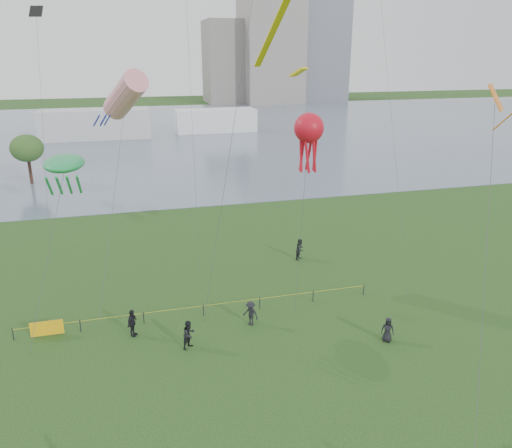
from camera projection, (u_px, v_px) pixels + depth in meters
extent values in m
cube|color=slate|center=(153.00, 132.00, 112.66)|extent=(400.00, 120.00, 0.08)
cube|color=gray|center=(270.00, 47.00, 174.39)|extent=(20.00, 20.00, 38.00)
cube|color=slate|center=(228.00, 62.00, 178.07)|extent=(16.00, 18.00, 28.00)
cube|color=silver|center=(95.00, 124.00, 104.19)|extent=(22.00, 8.00, 6.00)
cube|color=white|center=(215.00, 120.00, 113.46)|extent=(18.00, 7.00, 5.00)
cylinder|color=#321E17|center=(31.00, 173.00, 68.10)|extent=(0.44, 0.44, 3.04)
ellipsoid|color=#375D24|center=(27.00, 148.00, 66.99)|extent=(4.32, 4.32, 3.65)
cylinder|color=black|center=(13.00, 334.00, 31.11)|extent=(0.07, 0.07, 0.85)
cylinder|color=black|center=(80.00, 326.00, 32.09)|extent=(0.07, 0.07, 0.85)
cylinder|color=black|center=(144.00, 318.00, 33.07)|extent=(0.07, 0.07, 0.85)
cylinder|color=black|center=(203.00, 310.00, 34.05)|extent=(0.07, 0.07, 0.85)
cylinder|color=black|center=(260.00, 303.00, 35.03)|extent=(0.07, 0.07, 0.85)
cylinder|color=black|center=(313.00, 296.00, 36.01)|extent=(0.07, 0.07, 0.85)
cylinder|color=black|center=(364.00, 290.00, 36.99)|extent=(0.07, 0.07, 0.85)
cylinder|color=gold|center=(203.00, 306.00, 33.94)|extent=(24.00, 0.03, 0.03)
cube|color=#FDB40D|center=(47.00, 328.00, 31.56)|extent=(2.00, 0.04, 1.00)
imported|color=black|center=(189.00, 334.00, 30.19)|extent=(1.12, 1.09, 1.81)
imported|color=black|center=(251.00, 313.00, 32.75)|extent=(1.21, 1.22, 1.69)
imported|color=black|center=(132.00, 323.00, 31.45)|extent=(0.91, 1.16, 1.83)
imported|color=black|center=(388.00, 330.00, 30.90)|extent=(0.94, 0.83, 1.61)
imported|color=black|center=(300.00, 249.00, 43.25)|extent=(1.14, 1.14, 1.86)
cylinder|color=#3F3F42|center=(227.00, 167.00, 30.96)|extent=(3.77, 1.05, 20.74)
cube|color=yellow|center=(275.00, 26.00, 25.45)|extent=(0.36, 6.98, 4.09)
cube|color=yellow|center=(299.00, 72.00, 22.66)|extent=(0.95, 0.95, 0.42)
cylinder|color=#3F3F42|center=(113.00, 205.00, 34.49)|extent=(3.06, 8.02, 14.16)
cylinder|color=red|center=(125.00, 95.00, 36.21)|extent=(3.68, 5.12, 3.83)
cylinder|color=#1A24B7|center=(107.00, 120.00, 35.29)|extent=(0.60, 1.13, 0.88)
cylinder|color=#1A24B7|center=(103.00, 120.00, 35.57)|extent=(0.60, 1.13, 0.88)
cylinder|color=#1A24B7|center=(97.00, 120.00, 35.33)|extent=(0.60, 1.13, 0.88)
cylinder|color=#1A24B7|center=(96.00, 121.00, 34.90)|extent=(0.60, 1.13, 0.88)
cylinder|color=#1A24B7|center=(103.00, 121.00, 34.88)|extent=(0.60, 1.13, 0.88)
cylinder|color=#3F3F42|center=(47.00, 258.00, 30.03)|extent=(2.93, 3.87, 10.70)
ellipsoid|color=#1B9547|center=(64.00, 163.00, 30.40)|extent=(2.42, 4.36, 0.85)
cylinder|color=#1B9547|center=(49.00, 186.00, 29.06)|extent=(0.16, 1.79, 1.54)
cylinder|color=#1B9547|center=(59.00, 186.00, 29.20)|extent=(0.16, 1.79, 1.54)
cylinder|color=#1B9547|center=(69.00, 185.00, 29.33)|extent=(0.16, 1.79, 1.54)
cylinder|color=#1B9547|center=(79.00, 184.00, 29.47)|extent=(0.16, 1.79, 1.54)
cylinder|color=#3F3F42|center=(302.00, 222.00, 33.73)|extent=(1.19, 1.50, 12.42)
sphere|color=red|center=(309.00, 128.00, 32.52)|extent=(1.97, 1.97, 1.97)
cylinder|color=red|center=(315.00, 152.00, 33.17)|extent=(0.18, 0.54, 2.60)
cylinder|color=red|center=(309.00, 151.00, 33.50)|extent=(0.49, 0.36, 2.61)
cylinder|color=red|center=(302.00, 151.00, 33.38)|extent=(0.49, 0.36, 2.61)
cylinder|color=red|center=(301.00, 153.00, 32.92)|extent=(0.18, 0.54, 2.60)
cylinder|color=red|center=(307.00, 154.00, 32.59)|extent=(0.49, 0.36, 2.61)
cylinder|color=red|center=(314.00, 153.00, 32.71)|extent=(0.49, 0.36, 2.61)
cylinder|color=#3F3F42|center=(485.00, 271.00, 23.13)|extent=(5.73, 8.90, 14.91)
cube|color=orange|center=(496.00, 97.00, 25.46)|extent=(1.63, 1.63, 1.33)
cylinder|color=orange|center=(505.00, 119.00, 24.96)|extent=(0.08, 1.58, 1.35)
cube|color=black|center=(36.00, 11.00, 34.59)|extent=(1.04, 1.00, 0.76)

